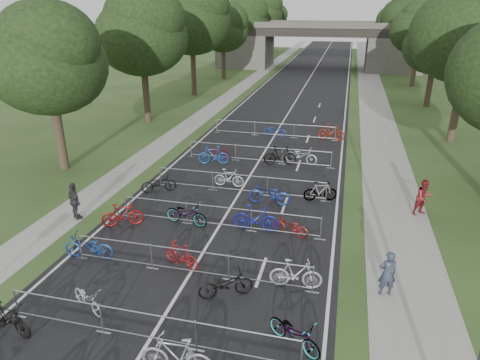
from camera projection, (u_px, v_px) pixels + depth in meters
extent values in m
cube|color=black|center=(306.00, 84.00, 54.61)|extent=(11.00, 140.00, 0.01)
cube|color=gray|center=(371.00, 87.00, 52.82)|extent=(3.00, 140.00, 0.01)
cube|color=gray|center=(249.00, 82.00, 56.29)|extent=(2.00, 140.00, 0.01)
cube|color=silver|center=(306.00, 84.00, 54.61)|extent=(0.12, 140.00, 0.00)
cube|color=#4A4742|center=(246.00, 50.00, 69.68)|extent=(8.00, 8.00, 5.00)
cube|color=#4A4742|center=(393.00, 54.00, 64.55)|extent=(8.00, 8.00, 5.00)
cube|color=black|center=(318.00, 31.00, 65.93)|extent=(30.00, 8.00, 1.20)
cube|color=#4A4742|center=(316.00, 26.00, 62.14)|extent=(30.00, 0.40, 0.90)
cube|color=#4A4742|center=(320.00, 23.00, 68.96)|extent=(30.00, 0.40, 0.90)
cylinder|color=#33261C|center=(60.00, 136.00, 25.88)|extent=(0.56, 0.56, 4.20)
ellipsoid|color=black|center=(48.00, 66.00, 24.31)|extent=(6.72, 6.72, 5.51)
sphere|color=black|center=(47.00, 43.00, 23.21)|extent=(5.38, 5.38, 5.38)
sphere|color=black|center=(49.00, 80.00, 25.19)|extent=(4.37, 4.37, 4.37)
cylinder|color=#33261C|center=(146.00, 94.00, 36.54)|extent=(0.56, 0.56, 4.72)
ellipsoid|color=black|center=(141.00, 37.00, 34.78)|extent=(7.56, 7.56, 6.20)
sphere|color=black|center=(144.00, 18.00, 33.62)|extent=(6.05, 6.05, 6.05)
sphere|color=black|center=(140.00, 49.00, 35.70)|extent=(4.91, 4.91, 4.91)
cylinder|color=#33261C|center=(457.00, 107.00, 31.00)|extent=(0.56, 0.56, 5.11)
ellipsoid|color=black|center=(471.00, 35.00, 29.09)|extent=(8.18, 8.18, 6.70)
sphere|color=black|center=(458.00, 49.00, 30.04)|extent=(5.31, 5.31, 5.31)
cylinder|color=#33261C|center=(194.00, 71.00, 47.21)|extent=(0.56, 0.56, 5.25)
ellipsoid|color=black|center=(192.00, 22.00, 45.25)|extent=(8.40, 8.40, 6.89)
sphere|color=black|center=(195.00, 5.00, 44.02)|extent=(6.72, 6.72, 6.72)
sphere|color=black|center=(189.00, 32.00, 46.21)|extent=(5.46, 5.46, 5.46)
cylinder|color=#33261C|center=(429.00, 87.00, 42.00)|extent=(0.56, 0.56, 3.85)
ellipsoid|color=black|center=(436.00, 47.00, 40.57)|extent=(6.16, 6.16, 5.05)
sphere|color=black|center=(446.00, 34.00, 39.51)|extent=(4.93, 4.93, 4.93)
sphere|color=black|center=(428.00, 55.00, 41.42)|extent=(4.00, 4.00, 4.00)
cylinder|color=#33261C|center=(224.00, 63.00, 58.17)|extent=(0.56, 0.56, 4.20)
ellipsoid|color=black|center=(223.00, 31.00, 56.61)|extent=(6.72, 6.72, 5.51)
sphere|color=black|center=(226.00, 20.00, 55.51)|extent=(5.38, 5.38, 5.38)
sphere|color=black|center=(221.00, 37.00, 57.49)|extent=(4.37, 4.37, 4.37)
cylinder|color=#33261C|center=(415.00, 68.00, 52.65)|extent=(0.56, 0.56, 4.48)
ellipsoid|color=black|center=(420.00, 30.00, 50.98)|extent=(7.17, 7.17, 5.88)
sphere|color=black|center=(428.00, 17.00, 49.85)|extent=(5.73, 5.73, 5.73)
sphere|color=black|center=(414.00, 38.00, 51.88)|extent=(4.66, 4.66, 4.66)
cylinder|color=#33261C|center=(244.00, 52.00, 68.84)|extent=(0.56, 0.56, 4.72)
ellipsoid|color=black|center=(244.00, 21.00, 67.07)|extent=(7.56, 7.56, 6.20)
sphere|color=black|center=(247.00, 11.00, 65.92)|extent=(6.05, 6.05, 6.05)
sphere|color=black|center=(242.00, 27.00, 67.99)|extent=(4.91, 4.91, 4.91)
cylinder|color=#33261C|center=(405.00, 55.00, 63.29)|extent=(0.56, 0.56, 5.11)
ellipsoid|color=black|center=(410.00, 19.00, 61.39)|extent=(8.18, 8.18, 6.70)
sphere|color=black|center=(417.00, 6.00, 60.18)|extent=(6.54, 6.54, 6.54)
sphere|color=black|center=(405.00, 26.00, 62.34)|extent=(5.31, 5.31, 5.31)
cylinder|color=#33261C|center=(259.00, 44.00, 79.50)|extent=(0.56, 0.56, 5.25)
ellipsoid|color=black|center=(260.00, 14.00, 77.54)|extent=(8.40, 8.40, 6.89)
sphere|color=black|center=(262.00, 4.00, 76.32)|extent=(6.72, 6.72, 6.72)
sphere|color=black|center=(257.00, 20.00, 78.50)|extent=(5.46, 5.46, 5.46)
cylinder|color=#33261C|center=(397.00, 51.00, 74.30)|extent=(0.56, 0.56, 3.85)
ellipsoid|color=black|center=(400.00, 28.00, 72.86)|extent=(6.16, 6.16, 5.05)
sphere|color=black|center=(405.00, 21.00, 71.81)|extent=(4.93, 4.93, 4.93)
sphere|color=black|center=(396.00, 33.00, 73.72)|extent=(4.00, 4.00, 4.00)
cylinder|color=#33261C|center=(270.00, 42.00, 90.47)|extent=(0.56, 0.56, 4.20)
ellipsoid|color=black|center=(271.00, 21.00, 88.90)|extent=(6.72, 6.72, 5.51)
sphere|color=black|center=(274.00, 14.00, 87.81)|extent=(5.38, 5.38, 5.38)
sphere|color=black|center=(269.00, 25.00, 89.78)|extent=(4.37, 4.37, 4.37)
cylinder|color=#33261C|center=(392.00, 43.00, 84.94)|extent=(0.56, 0.56, 4.48)
ellipsoid|color=black|center=(395.00, 20.00, 83.27)|extent=(7.17, 7.17, 5.88)
sphere|color=black|center=(399.00, 12.00, 82.14)|extent=(5.73, 5.73, 5.73)
sphere|color=black|center=(391.00, 25.00, 84.17)|extent=(4.66, 4.66, 4.66)
cylinder|color=#95979C|center=(146.00, 314.00, 12.59)|extent=(9.20, 0.04, 0.04)
cylinder|color=#95979C|center=(148.00, 337.00, 12.92)|extent=(9.20, 0.04, 0.04)
cylinder|color=#95979C|center=(16.00, 303.00, 13.80)|extent=(0.05, 0.05, 1.10)
cube|color=#95979C|center=(20.00, 316.00, 14.01)|extent=(0.50, 0.08, 0.03)
cylinder|color=#95979C|center=(101.00, 319.00, 13.12)|extent=(0.05, 0.05, 1.10)
cube|color=#95979C|center=(104.00, 332.00, 13.32)|extent=(0.50, 0.08, 0.03)
cylinder|color=#95979C|center=(196.00, 336.00, 12.43)|extent=(0.05, 0.05, 1.10)
cube|color=#95979C|center=(197.00, 350.00, 12.64)|extent=(0.50, 0.08, 0.03)
cylinder|color=#95979C|center=(301.00, 355.00, 11.75)|extent=(0.05, 0.05, 1.10)
cylinder|color=#95979C|center=(189.00, 250.00, 15.82)|extent=(9.20, 0.04, 0.04)
cylinder|color=#95979C|center=(190.00, 270.00, 16.15)|extent=(9.20, 0.04, 0.04)
cylinder|color=#95979C|center=(81.00, 246.00, 17.03)|extent=(0.05, 0.05, 1.10)
cube|color=#95979C|center=(82.00, 258.00, 17.24)|extent=(0.50, 0.08, 0.03)
cylinder|color=#95979C|center=(151.00, 257.00, 16.35)|extent=(0.05, 0.05, 1.10)
cube|color=#95979C|center=(153.00, 268.00, 16.55)|extent=(0.50, 0.08, 0.03)
cylinder|color=#95979C|center=(229.00, 268.00, 15.66)|extent=(0.05, 0.05, 1.10)
cube|color=#95979C|center=(229.00, 280.00, 15.87)|extent=(0.50, 0.08, 0.03)
cylinder|color=#95979C|center=(313.00, 280.00, 14.98)|extent=(0.05, 0.05, 1.10)
cube|color=#95979C|center=(312.00, 292.00, 15.18)|extent=(0.50, 0.08, 0.03)
cylinder|color=#95979C|center=(218.00, 207.00, 19.23)|extent=(9.20, 0.04, 0.04)
cylinder|color=#95979C|center=(218.00, 224.00, 19.56)|extent=(9.20, 0.04, 0.04)
cylinder|color=#95979C|center=(126.00, 206.00, 20.44)|extent=(0.05, 0.05, 1.10)
cube|color=#95979C|center=(127.00, 216.00, 20.65)|extent=(0.50, 0.08, 0.03)
cylinder|color=#95979C|center=(187.00, 213.00, 19.76)|extent=(0.05, 0.05, 1.10)
cube|color=#95979C|center=(187.00, 223.00, 19.96)|extent=(0.50, 0.08, 0.03)
cylinder|color=#95979C|center=(251.00, 220.00, 19.07)|extent=(0.05, 0.05, 1.10)
cube|color=#95979C|center=(251.00, 231.00, 19.28)|extent=(0.50, 0.08, 0.03)
cylinder|color=#95979C|center=(321.00, 229.00, 18.39)|extent=(0.05, 0.05, 1.10)
cube|color=#95979C|center=(320.00, 239.00, 18.59)|extent=(0.50, 0.08, 0.03)
cylinder|color=#95979C|center=(240.00, 175.00, 22.81)|extent=(9.20, 0.04, 0.04)
cylinder|color=#95979C|center=(240.00, 190.00, 23.15)|extent=(9.20, 0.04, 0.04)
cylinder|color=#95979C|center=(160.00, 176.00, 24.03)|extent=(0.05, 0.05, 1.10)
cube|color=#95979C|center=(161.00, 185.00, 24.24)|extent=(0.50, 0.08, 0.03)
cylinder|color=#95979C|center=(212.00, 181.00, 23.35)|extent=(0.05, 0.05, 1.10)
cube|color=#95979C|center=(213.00, 190.00, 23.55)|extent=(0.50, 0.08, 0.03)
cylinder|color=#95979C|center=(268.00, 186.00, 22.66)|extent=(0.05, 0.05, 1.10)
cube|color=#95979C|center=(267.00, 195.00, 22.87)|extent=(0.50, 0.08, 0.03)
cylinder|color=#95979C|center=(326.00, 192.00, 21.98)|extent=(0.05, 0.05, 1.10)
cube|color=#95979C|center=(325.00, 201.00, 22.18)|extent=(0.50, 0.08, 0.03)
cylinder|color=#95979C|center=(259.00, 147.00, 27.30)|extent=(9.20, 0.04, 0.04)
cylinder|color=#95979C|center=(258.00, 160.00, 27.63)|extent=(9.20, 0.04, 0.04)
cylinder|color=#95979C|center=(191.00, 149.00, 28.52)|extent=(0.05, 0.05, 1.10)
cube|color=#95979C|center=(191.00, 156.00, 28.72)|extent=(0.50, 0.08, 0.03)
cylinder|color=#95979C|center=(235.00, 152.00, 27.83)|extent=(0.05, 0.05, 1.10)
cube|color=#95979C|center=(235.00, 160.00, 28.04)|extent=(0.50, 0.08, 0.03)
cylinder|color=#95979C|center=(282.00, 156.00, 27.15)|extent=(0.05, 0.05, 1.10)
cube|color=#95979C|center=(282.00, 164.00, 27.35)|extent=(0.50, 0.08, 0.03)
cylinder|color=#95979C|center=(331.00, 160.00, 26.46)|extent=(0.05, 0.05, 1.10)
cube|color=#95979C|center=(330.00, 168.00, 26.67)|extent=(0.50, 0.08, 0.03)
cylinder|color=#95979C|center=(274.00, 123.00, 32.68)|extent=(9.20, 0.04, 0.04)
cylinder|color=#95979C|center=(274.00, 134.00, 33.01)|extent=(9.20, 0.04, 0.04)
cylinder|color=#95979C|center=(217.00, 126.00, 33.90)|extent=(0.05, 0.05, 1.10)
cube|color=#95979C|center=(217.00, 132.00, 34.10)|extent=(0.50, 0.08, 0.03)
cylinder|color=#95979C|center=(255.00, 128.00, 33.21)|extent=(0.05, 0.05, 1.10)
cube|color=#95979C|center=(255.00, 135.00, 33.42)|extent=(0.50, 0.08, 0.03)
cylinder|color=#95979C|center=(294.00, 131.00, 32.53)|extent=(0.05, 0.05, 1.10)
cube|color=#95979C|center=(294.00, 138.00, 32.73)|extent=(0.50, 0.08, 0.03)
cylinder|color=#95979C|center=(335.00, 134.00, 31.84)|extent=(0.05, 0.05, 1.10)
cube|color=#95979C|center=(335.00, 141.00, 32.05)|extent=(0.50, 0.08, 0.03)
imported|color=black|center=(9.00, 318.00, 13.12)|extent=(1.94, 0.90, 1.12)
imported|color=#A0A1A7|center=(88.00, 299.00, 14.19)|extent=(1.74, 1.29, 0.87)
imported|color=#A5A5AD|center=(177.00, 356.00, 11.64)|extent=(2.10, 0.71, 1.24)
imported|color=#95979C|center=(294.00, 333.00, 12.60)|extent=(1.99, 1.60, 1.01)
imported|color=navy|center=(88.00, 247.00, 17.04)|extent=(2.11, 0.93, 1.07)
imported|color=maroon|center=(181.00, 255.00, 16.50)|extent=(1.80, 1.09, 1.05)
imported|color=black|center=(226.00, 284.00, 14.80)|extent=(2.04, 1.51, 1.02)
imported|color=#B4B3BB|center=(296.00, 274.00, 15.26)|extent=(1.94, 0.69, 1.14)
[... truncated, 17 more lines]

